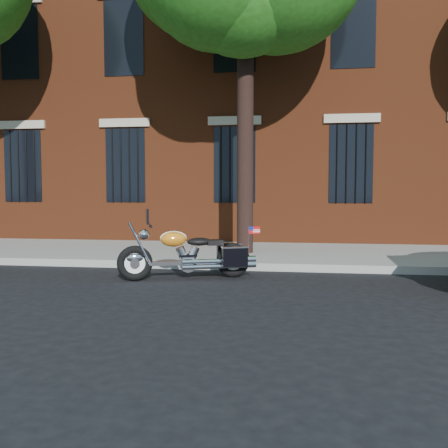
# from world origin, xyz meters

# --- Properties ---
(ground) EXTENTS (120.00, 120.00, 0.00)m
(ground) POSITION_xyz_m (0.00, 0.00, 0.00)
(ground) COLOR black
(ground) RESTS_ON ground
(curb) EXTENTS (40.00, 0.16, 0.15)m
(curb) POSITION_xyz_m (0.00, 1.38, 0.07)
(curb) COLOR gray
(curb) RESTS_ON ground
(sidewalk) EXTENTS (40.00, 3.60, 0.15)m
(sidewalk) POSITION_xyz_m (0.00, 3.26, 0.07)
(sidewalk) COLOR gray
(sidewalk) RESTS_ON ground
(building) EXTENTS (26.00, 10.08, 12.00)m
(building) POSITION_xyz_m (0.00, 10.06, 6.00)
(building) COLOR maroon
(building) RESTS_ON ground
(motorcycle) EXTENTS (2.39, 1.18, 1.22)m
(motorcycle) POSITION_xyz_m (-0.15, 0.30, 0.41)
(motorcycle) COLOR black
(motorcycle) RESTS_ON ground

